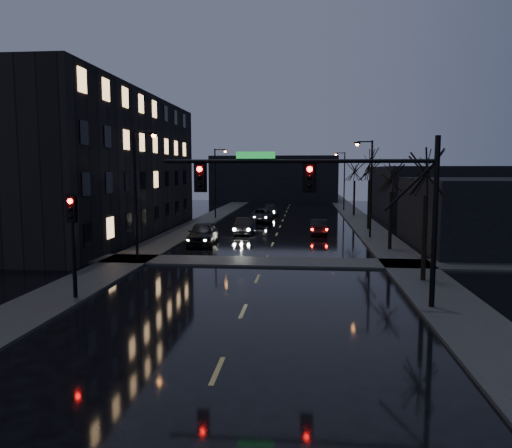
% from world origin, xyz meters
% --- Properties ---
extents(ground, '(160.00, 160.00, 0.00)m').
position_xyz_m(ground, '(0.00, 0.00, 0.00)').
color(ground, black).
rests_on(ground, ground).
extents(sidewalk_left, '(3.00, 140.00, 0.12)m').
position_xyz_m(sidewalk_left, '(-8.50, 35.00, 0.06)').
color(sidewalk_left, '#2D2D2B').
rests_on(sidewalk_left, ground).
extents(sidewalk_right, '(3.00, 140.00, 0.12)m').
position_xyz_m(sidewalk_right, '(8.50, 35.00, 0.06)').
color(sidewalk_right, '#2D2D2B').
rests_on(sidewalk_right, ground).
extents(sidewalk_cross, '(40.00, 3.00, 0.12)m').
position_xyz_m(sidewalk_cross, '(0.00, 18.50, 0.06)').
color(sidewalk_cross, '#2D2D2B').
rests_on(sidewalk_cross, ground).
extents(apartment_block, '(12.00, 30.00, 12.00)m').
position_xyz_m(apartment_block, '(-16.50, 30.00, 6.00)').
color(apartment_block, black).
rests_on(apartment_block, ground).
extents(commercial_right_near, '(10.00, 14.00, 5.00)m').
position_xyz_m(commercial_right_near, '(15.50, 26.00, 2.50)').
color(commercial_right_near, black).
rests_on(commercial_right_near, ground).
extents(commercial_right_far, '(12.00, 18.00, 6.00)m').
position_xyz_m(commercial_right_far, '(17.00, 48.00, 3.00)').
color(commercial_right_far, black).
rests_on(commercial_right_far, ground).
extents(far_block, '(22.00, 10.00, 8.00)m').
position_xyz_m(far_block, '(-3.00, 78.00, 4.00)').
color(far_block, black).
rests_on(far_block, ground).
extents(signal_mast, '(11.11, 0.41, 7.00)m').
position_xyz_m(signal_mast, '(3.85, 9.00, 4.87)').
color(signal_mast, black).
rests_on(signal_mast, ground).
extents(signal_pole_left, '(0.35, 0.41, 4.53)m').
position_xyz_m(signal_pole_left, '(-7.50, 8.99, 3.01)').
color(signal_pole_left, black).
rests_on(signal_pole_left, ground).
extents(tree_near, '(3.52, 3.52, 8.08)m').
position_xyz_m(tree_near, '(8.40, 14.00, 6.22)').
color(tree_near, black).
rests_on(tree_near, ground).
extents(tree_mid_a, '(3.30, 3.30, 7.58)m').
position_xyz_m(tree_mid_a, '(8.40, 24.00, 5.83)').
color(tree_mid_a, black).
rests_on(tree_mid_a, ground).
extents(tree_mid_b, '(3.74, 3.74, 8.59)m').
position_xyz_m(tree_mid_b, '(8.40, 36.00, 6.61)').
color(tree_mid_b, black).
rests_on(tree_mid_b, ground).
extents(tree_far, '(3.43, 3.43, 7.88)m').
position_xyz_m(tree_far, '(8.40, 50.00, 6.06)').
color(tree_far, black).
rests_on(tree_far, ground).
extents(streetlight_l_near, '(1.53, 0.28, 8.00)m').
position_xyz_m(streetlight_l_near, '(-7.58, 18.00, 4.77)').
color(streetlight_l_near, black).
rests_on(streetlight_l_near, ground).
extents(streetlight_l_far, '(1.53, 0.28, 8.00)m').
position_xyz_m(streetlight_l_far, '(-7.58, 45.00, 4.77)').
color(streetlight_l_far, black).
rests_on(streetlight_l_far, ground).
extents(streetlight_r_mid, '(1.53, 0.28, 8.00)m').
position_xyz_m(streetlight_r_mid, '(7.58, 30.00, 4.77)').
color(streetlight_r_mid, black).
rests_on(streetlight_r_mid, ground).
extents(streetlight_r_far, '(1.53, 0.28, 8.00)m').
position_xyz_m(streetlight_r_far, '(7.58, 58.00, 4.77)').
color(streetlight_r_far, black).
rests_on(streetlight_r_far, ground).
extents(oncoming_car_a, '(2.29, 5.11, 1.70)m').
position_xyz_m(oncoming_car_a, '(-5.24, 25.45, 0.85)').
color(oncoming_car_a, black).
rests_on(oncoming_car_a, ground).
extents(oncoming_car_b, '(1.61, 4.34, 1.42)m').
position_xyz_m(oncoming_car_b, '(-2.84, 31.91, 0.71)').
color(oncoming_car_b, black).
rests_on(oncoming_car_b, ground).
extents(oncoming_car_c, '(2.46, 5.14, 1.42)m').
position_xyz_m(oncoming_car_c, '(-2.19, 42.23, 0.71)').
color(oncoming_car_c, black).
rests_on(oncoming_car_c, ground).
extents(oncoming_car_d, '(2.42, 4.88, 1.36)m').
position_xyz_m(oncoming_car_d, '(-1.80, 49.45, 0.68)').
color(oncoming_car_d, black).
rests_on(oncoming_car_d, ground).
extents(lead_car, '(1.45, 4.10, 1.35)m').
position_xyz_m(lead_car, '(3.66, 32.18, 0.67)').
color(lead_car, black).
rests_on(lead_car, ground).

